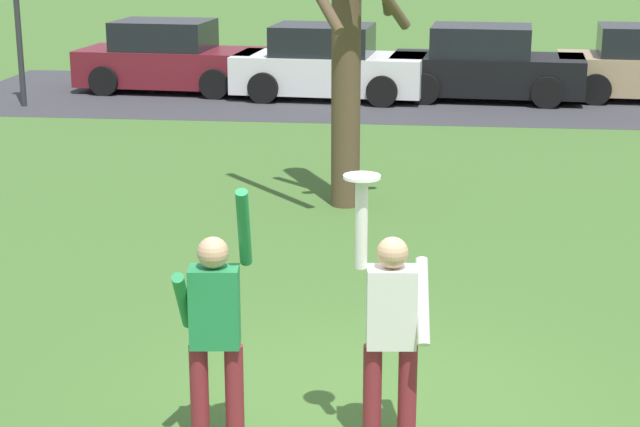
% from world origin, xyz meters
% --- Properties ---
extents(ground_plane, '(120.00, 120.00, 0.00)m').
position_xyz_m(ground_plane, '(0.00, 0.00, 0.00)').
color(ground_plane, '#426B2D').
extents(person_catcher, '(0.56, 0.49, 2.08)m').
position_xyz_m(person_catcher, '(0.23, -0.58, 0.98)').
color(person_catcher, maroon).
rests_on(person_catcher, ground_plane).
extents(person_defender, '(0.57, 0.49, 2.04)m').
position_xyz_m(person_defender, '(-1.04, -0.72, 0.98)').
color(person_defender, maroon).
rests_on(person_defender, ground_plane).
extents(frisbee_disc, '(0.26, 0.26, 0.02)m').
position_xyz_m(frisbee_disc, '(0.01, -0.60, 2.09)').
color(frisbee_disc, white).
rests_on(frisbee_disc, person_catcher).
extents(parked_car_maroon, '(4.22, 2.26, 1.59)m').
position_xyz_m(parked_car_maroon, '(-5.56, 15.69, 0.73)').
color(parked_car_maroon, maroon).
rests_on(parked_car_maroon, ground_plane).
extents(parked_car_white, '(4.22, 2.26, 1.59)m').
position_xyz_m(parked_car_white, '(-1.88, 15.10, 0.73)').
color(parked_car_white, white).
rests_on(parked_car_white, ground_plane).
extents(parked_car_black, '(4.22, 2.26, 1.59)m').
position_xyz_m(parked_car_black, '(1.52, 15.32, 0.73)').
color(parked_car_black, black).
rests_on(parked_car_black, ground_plane).
extents(parking_strip, '(23.48, 6.40, 0.01)m').
position_xyz_m(parking_strip, '(1.73, 15.35, 0.00)').
color(parking_strip, '#38383D').
rests_on(parking_strip, ground_plane).
extents(bare_tree_tall, '(2.10, 1.73, 5.08)m').
position_xyz_m(bare_tree_tall, '(-0.71, 6.21, 2.64)').
color(bare_tree_tall, brown).
rests_on(bare_tree_tall, ground_plane).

